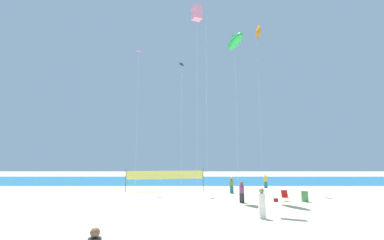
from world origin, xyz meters
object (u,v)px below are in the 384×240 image
at_px(beachgoer_plum_shirt, 241,191).
at_px(volleyball_net, 165,176).
at_px(beach_handbag, 275,200).
at_px(kite_black_diamond, 181,67).
at_px(kite_magenta_diamond, 138,54).
at_px(beachgoer_white_shirt, 261,202).
at_px(folding_beach_chair, 284,196).
at_px(kite_orange_delta, 256,32).
at_px(trash_barrel, 304,196).
at_px(kite_green_inflatable, 234,42).
at_px(kite_pink_box, 196,13).
at_px(beachgoer_mustard_shirt, 265,181).
at_px(beachgoer_olive_shirt, 231,184).

distance_m(beachgoer_plum_shirt, volleyball_net, 10.69).
bearing_deg(beach_handbag, kite_black_diamond, 137.27).
bearing_deg(kite_black_diamond, beachgoer_plum_shirt, -57.24).
bearing_deg(kite_black_diamond, beach_handbag, -42.73).
bearing_deg(kite_magenta_diamond, beachgoer_white_shirt, -55.21).
distance_m(folding_beach_chair, kite_magenta_diamond, 22.68).
xyz_separation_m(beachgoer_plum_shirt, kite_orange_delta, (4.10, 9.83, 18.18)).
bearing_deg(beachgoer_white_shirt, trash_barrel, 128.28).
bearing_deg(kite_black_diamond, volleyball_net, 174.80).
height_order(beachgoer_plum_shirt, folding_beach_chair, beachgoer_plum_shirt).
height_order(kite_green_inflatable, kite_pink_box, kite_pink_box).
bearing_deg(beachgoer_mustard_shirt, trash_barrel, -171.58).
xyz_separation_m(trash_barrel, kite_pink_box, (-8.71, 4.94, 18.73)).
distance_m(kite_black_diamond, kite_pink_box, 6.01).
distance_m(volleyball_net, kite_green_inflatable, 15.89).
relative_size(beachgoer_white_shirt, kite_magenta_diamond, 0.11).
xyz_separation_m(kite_orange_delta, kite_black_diamond, (-9.24, -1.85, -5.11)).
relative_size(folding_beach_chair, kite_green_inflatable, 0.06).
relative_size(beachgoer_olive_shirt, kite_pink_box, 0.08).
xyz_separation_m(trash_barrel, kite_black_diamond, (-10.39, 7.43, 13.53)).
height_order(kite_magenta_diamond, kite_black_diamond, kite_magenta_diamond).
bearing_deg(kite_green_inflatable, kite_magenta_diamond, 151.61).
bearing_deg(kite_pink_box, kite_orange_delta, 29.88).
height_order(beachgoer_plum_shirt, kite_orange_delta, kite_orange_delta).
relative_size(beachgoer_white_shirt, folding_beach_chair, 1.97).
height_order(volleyball_net, kite_pink_box, kite_pink_box).
bearing_deg(trash_barrel, beachgoer_white_shirt, -128.27).
xyz_separation_m(beachgoer_mustard_shirt, beach_handbag, (-2.04, -10.94, -0.74)).
distance_m(volleyball_net, kite_pink_box, 18.05).
bearing_deg(kite_green_inflatable, folding_beach_chair, -38.20).
bearing_deg(kite_orange_delta, kite_pink_box, -150.12).
xyz_separation_m(kite_orange_delta, kite_pink_box, (-7.55, -4.34, 0.09)).
bearing_deg(kite_pink_box, folding_beach_chair, -33.09).
relative_size(beach_handbag, kite_pink_box, 0.02).
relative_size(kite_orange_delta, kite_black_diamond, 1.38).
bearing_deg(beachgoer_mustard_shirt, folding_beach_chair, -179.72).
distance_m(trash_barrel, kite_pink_box, 21.24).
bearing_deg(kite_magenta_diamond, beachgoer_mustard_shirt, 8.18).
distance_m(trash_barrel, kite_orange_delta, 20.86).
height_order(beachgoer_white_shirt, kite_green_inflatable, kite_green_inflatable).
xyz_separation_m(volleyball_net, kite_green_inflatable, (7.17, -4.62, 13.41)).
relative_size(trash_barrel, kite_orange_delta, 0.04).
relative_size(beachgoer_white_shirt, volleyball_net, 0.21).
height_order(beachgoer_mustard_shirt, kite_pink_box, kite_pink_box).
height_order(beachgoer_olive_shirt, beach_handbag, beachgoer_olive_shirt).
relative_size(beachgoer_olive_shirt, kite_green_inflatable, 0.11).
relative_size(beachgoer_white_shirt, kite_black_diamond, 0.12).
height_order(volleyball_net, kite_green_inflatable, kite_green_inflatable).
distance_m(beach_handbag, kite_orange_delta, 21.11).
bearing_deg(beachgoer_olive_shirt, kite_pink_box, -26.47).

